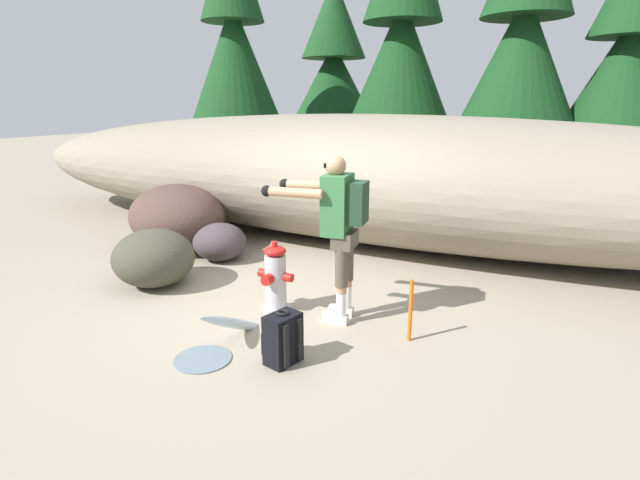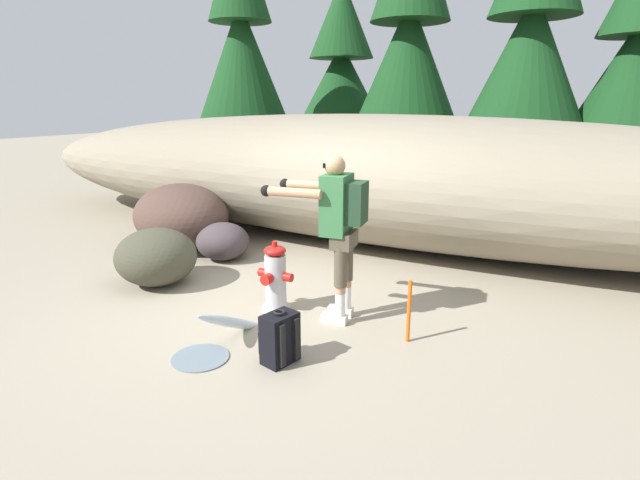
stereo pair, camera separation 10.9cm
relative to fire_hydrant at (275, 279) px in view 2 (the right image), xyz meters
name	(u,v)px [view 2 (the right image)]	position (x,y,z in m)	size (l,w,h in m)	color
ground_plane	(269,306)	(-0.15, 0.08, -0.37)	(56.00, 56.00, 0.04)	gray
dirt_embankment	(378,178)	(-0.15, 3.17, 0.63)	(14.98, 3.20, 1.97)	gray
fire_hydrant	(275,279)	(0.00, 0.00, 0.00)	(0.40, 0.35, 0.76)	#B2B2B7
hydrant_water_jet	(230,330)	(0.00, -0.78, -0.25)	(0.49, 1.30, 0.64)	silver
utility_worker	(337,219)	(0.67, 0.10, 0.70)	(1.02, 0.62, 1.67)	beige
spare_backpack	(279,338)	(0.64, -0.90, -0.13)	(0.33, 0.34, 0.47)	black
boulder_large	(181,216)	(-2.58, 1.33, 0.13)	(1.64, 1.38, 0.96)	#4D382F
boulder_mid	(156,257)	(-1.71, -0.03, -0.01)	(0.99, 0.97, 0.69)	#3F3E2F
boulder_small	(223,241)	(-1.63, 1.12, -0.09)	(0.74, 0.74, 0.52)	#41373A
pine_tree_far_left	(241,41)	(-5.06, 6.28, 3.22)	(2.34, 2.34, 6.45)	#47331E
pine_tree_left	(341,72)	(-3.92, 9.47, 2.63)	(2.84, 2.84, 5.50)	#47331E
pine_tree_center	(409,43)	(-1.43, 8.09, 3.15)	(2.92, 2.92, 6.79)	#47331E
pine_tree_right	(531,40)	(1.39, 7.35, 3.00)	(2.76, 2.76, 6.34)	#47331E
pine_tree_far_right	(637,55)	(3.31, 7.91, 2.67)	(2.46, 2.46, 5.41)	#47331E
survey_stake	(409,311)	(1.48, -0.02, -0.05)	(0.04, 0.04, 0.60)	#E55914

